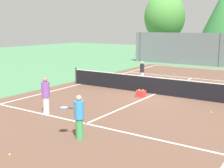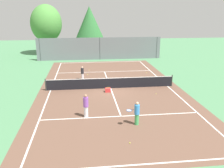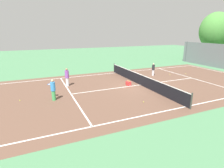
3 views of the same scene
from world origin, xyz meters
The scene contains 13 objects.
ground_plane centered at (0.00, 0.00, 0.00)m, with size 80.00×80.00×0.00m, color #4C8456.
court_surface centered at (0.00, 0.00, 0.00)m, with size 13.00×25.00×0.01m.
tennis_net centered at (0.00, 0.00, 0.51)m, with size 11.90×0.10×1.10m.
tree_1 centered at (-8.10, 19.50, 4.92)m, with size 4.91×5.17×7.88m.
player_0 centered at (-2.59, 3.28, 0.72)m, with size 0.30×0.30×1.40m.
player_1 centered at (0.79, -7.78, 0.80)m, with size 0.91×0.53×1.55m.
player_2 centered at (-2.38, -6.23, 0.84)m, with size 0.35×0.35×1.64m.
ball_crate centered at (-0.36, -1.06, 0.18)m, with size 0.48×0.34×0.43m.
tennis_ball_0 centered at (3.75, -2.11, 0.03)m, with size 0.07×0.07×0.07m, color #CCE533.
tennis_ball_1 centered at (-2.03, 5.22, 0.03)m, with size 0.07×0.07×0.07m, color #CCE533.
tennis_ball_2 centered at (-1.40, 0.41, 0.03)m, with size 0.07×0.07×0.07m, color #CCE533.
tennis_ball_4 centered at (-0.06, -10.03, 0.03)m, with size 0.07×0.07×0.07m, color #CCE533.
tennis_ball_5 centered at (-1.80, 7.35, 0.03)m, with size 0.07×0.07×0.07m, color #CCE533.
Camera 3 is at (13.53, -8.79, 4.74)m, focal length 28.76 mm.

